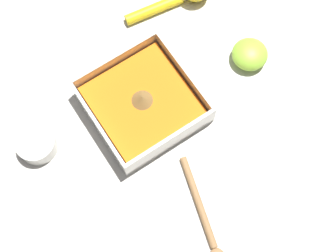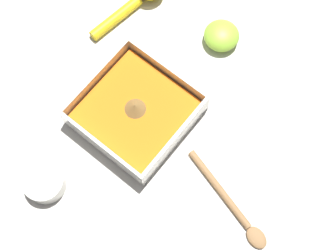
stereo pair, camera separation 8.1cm
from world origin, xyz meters
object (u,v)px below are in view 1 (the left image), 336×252
object	(u,v)px
square_dish	(143,103)
lemon_half	(250,54)
wooden_spoon	(205,220)
spice_bowl	(37,144)

from	to	relation	value
square_dish	lemon_half	xyz separation A→B (m)	(-0.22, 0.03, -0.00)
square_dish	wooden_spoon	size ratio (longest dim) A/B	0.93
square_dish	lemon_half	size ratio (longest dim) A/B	2.76
lemon_half	wooden_spoon	world-z (taller)	lemon_half
square_dish	lemon_half	distance (m)	0.22
spice_bowl	lemon_half	xyz separation A→B (m)	(-0.41, 0.07, 0.00)
spice_bowl	lemon_half	size ratio (longest dim) A/B	1.04
spice_bowl	lemon_half	bearing A→B (deg)	170.81
square_dish	wooden_spoon	world-z (taller)	square_dish
lemon_half	wooden_spoon	bearing A→B (deg)	39.74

